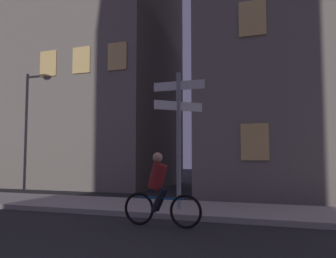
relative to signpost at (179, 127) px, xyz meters
name	(u,v)px	position (x,y,z in m)	size (l,w,h in m)	color
sidewalk_kerb	(209,210)	(0.68, 0.54, -2.23)	(40.00, 2.72, 0.14)	#9E9991
signpost	(179,127)	(0.00, 0.00, 0.00)	(1.43, 1.04, 3.64)	gray
cyclist	(160,192)	(0.10, -1.68, -1.55)	(1.82, 0.34, 1.61)	black
building_left_block	(89,20)	(-7.82, 7.72, 6.90)	(9.00, 6.64, 18.41)	slate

